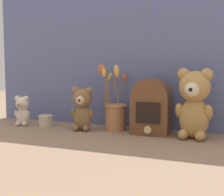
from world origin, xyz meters
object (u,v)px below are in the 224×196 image
at_px(teddy_bear_medium, 82,108).
at_px(vintage_radio, 151,106).
at_px(flower_vase, 115,112).
at_px(decorative_tin_tall, 46,120).
at_px(teddy_bear_large, 194,102).
at_px(teddy_bear_small, 22,110).

distance_m(teddy_bear_medium, vintage_radio, 0.33).
xyz_separation_m(teddy_bear_medium, flower_vase, (0.14, 0.06, -0.02)).
height_order(flower_vase, decorative_tin_tall, flower_vase).
xyz_separation_m(flower_vase, decorative_tin_tall, (-0.36, -0.04, -0.06)).
height_order(teddy_bear_medium, vintage_radio, vintage_radio).
relative_size(teddy_bear_medium, flower_vase, 0.66).
relative_size(teddy_bear_large, flower_vase, 0.94).
bearing_deg(teddy_bear_small, flower_vase, 8.14).
xyz_separation_m(teddy_bear_large, teddy_bear_medium, (-0.52, -0.02, -0.05)).
bearing_deg(teddy_bear_small, vintage_radio, 4.78).
xyz_separation_m(flower_vase, vintage_radio, (0.18, -0.01, 0.04)).
height_order(teddy_bear_medium, decorative_tin_tall, teddy_bear_medium).
height_order(teddy_bear_large, teddy_bear_medium, teddy_bear_large).
distance_m(teddy_bear_small, flower_vase, 0.49).
distance_m(flower_vase, decorative_tin_tall, 0.37).
bearing_deg(decorative_tin_tall, flower_vase, 5.56).
bearing_deg(decorative_tin_tall, teddy_bear_large, -0.33).
bearing_deg(teddy_bear_small, decorative_tin_tall, 15.68).
xyz_separation_m(vintage_radio, decorative_tin_tall, (-0.55, -0.02, -0.10)).
height_order(teddy_bear_large, flower_vase, flower_vase).
xyz_separation_m(teddy_bear_small, decorative_tin_tall, (0.12, 0.03, -0.05)).
bearing_deg(teddy_bear_small, teddy_bear_medium, 1.24).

